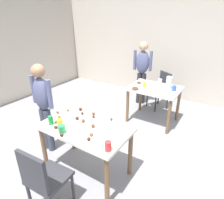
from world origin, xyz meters
TOP-DOWN VIEW (x-y plane):
  - ground_plane at (0.00, 0.00)m, footprint 6.40×6.40m
  - wall_back at (0.00, 3.20)m, footprint 6.40×0.10m
  - dining_table_near at (0.08, -0.21)m, footprint 1.19×0.69m
  - dining_table_far at (0.31, 1.68)m, footprint 0.99×0.76m
  - chair_near_table at (0.08, -0.94)m, footprint 0.42×0.42m
  - chair_far_table at (0.21, 2.40)m, footprint 0.55×0.55m
  - person_girl_near at (-0.80, -0.15)m, footprint 0.45×0.22m
  - person_adult_far at (-0.29, 2.39)m, footprint 0.45×0.27m
  - mixing_bowl at (-0.27, -0.19)m, footprint 0.17×0.17m
  - soda_can at (-0.34, -0.41)m, footprint 0.07×0.07m
  - fork_near at (-0.06, -0.29)m, footprint 0.17×0.02m
  - cup_near_0 at (0.60, -0.45)m, footprint 0.07×0.07m
  - cup_near_1 at (-0.07, -0.48)m, footprint 0.09×0.09m
  - cup_near_2 at (-0.19, -0.39)m, footprint 0.08×0.08m
  - cake_ball_0 at (-0.13, -0.13)m, footprint 0.05×0.05m
  - cake_ball_1 at (0.28, -0.34)m, footprint 0.05×0.05m
  - cake_ball_2 at (-0.50, -0.15)m, footprint 0.04×0.04m
  - cake_ball_3 at (-0.17, 0.02)m, footprint 0.04×0.04m
  - cake_ball_4 at (0.31, -0.42)m, footprint 0.04×0.04m
  - cake_ball_5 at (-0.02, -0.14)m, footprint 0.05×0.05m
  - cake_ball_6 at (0.18, -0.17)m, footprint 0.05×0.05m
  - cake_ball_7 at (-0.41, -0.02)m, footprint 0.05×0.05m
  - cake_ball_8 at (-0.02, -0.53)m, footprint 0.04×0.04m
  - cake_ball_9 at (-0.03, 0.10)m, footprint 0.04×0.04m
  - cake_ball_10 at (-0.21, -0.45)m, footprint 0.04×0.04m
  - cake_ball_11 at (-0.29, -0.35)m, footprint 0.05×0.05m
  - cake_ball_12 at (0.03, 0.03)m, footprint 0.04×0.04m
  - cake_ball_13 at (-0.37, -0.24)m, footprint 0.05×0.05m
  - cake_ball_14 at (0.28, 0.11)m, footprint 0.04×0.04m
  - cake_ball_15 at (-0.28, 0.10)m, footprint 0.05×0.05m
  - pitcher_far at (0.55, 1.77)m, footprint 0.11×0.11m
  - cup_far_0 at (0.32, 1.92)m, footprint 0.08×0.08m
  - cup_far_1 at (0.68, 1.71)m, footprint 0.09×0.09m
  - cup_far_2 at (0.12, 1.59)m, footprint 0.07×0.07m
  - donut_far_0 at (0.03, 1.37)m, footprint 0.14×0.14m
  - donut_far_1 at (-0.07, 1.74)m, footprint 0.10×0.10m
  - donut_far_2 at (-0.10, 1.92)m, footprint 0.13×0.13m

SIDE VIEW (x-z plane):
  - ground_plane at x=0.00m, z-range 0.00..0.00m
  - chair_near_table at x=0.08m, z-range 0.06..0.93m
  - chair_far_table at x=0.21m, z-range 0.06..0.93m
  - dining_table_far at x=0.31m, z-range 0.26..1.01m
  - dining_table_near at x=0.08m, z-range 0.27..1.02m
  - fork_near at x=-0.06m, z-range 0.75..0.76m
  - donut_far_1 at x=-0.07m, z-range 0.75..0.78m
  - cake_ball_2 at x=-0.50m, z-range 0.75..0.79m
  - cake_ball_14 at x=0.28m, z-range 0.75..0.79m
  - donut_far_2 at x=-0.10m, z-range 0.75..0.79m
  - cake_ball_12 at x=0.03m, z-range 0.75..0.79m
  - donut_far_0 at x=0.03m, z-range 0.75..0.79m
  - cake_ball_3 at x=-0.17m, z-range 0.75..0.79m
  - cake_ball_4 at x=0.31m, z-range 0.75..0.79m
  - cake_ball_8 at x=-0.02m, z-range 0.75..0.79m
  - cake_ball_10 at x=-0.21m, z-range 0.75..0.79m
  - cake_ball_9 at x=-0.03m, z-range 0.75..0.79m
  - cake_ball_7 at x=-0.41m, z-range 0.75..0.80m
  - cake_ball_11 at x=-0.29m, z-range 0.75..0.80m
  - cake_ball_1 at x=0.28m, z-range 0.75..0.80m
  - cake_ball_15 at x=-0.28m, z-range 0.75..0.80m
  - cake_ball_13 at x=-0.37m, z-range 0.75..0.80m
  - cake_ball_5 at x=-0.02m, z-range 0.75..0.80m
  - cake_ball_6 at x=0.18m, z-range 0.75..0.80m
  - cake_ball_0 at x=-0.13m, z-range 0.75..0.80m
  - mixing_bowl at x=-0.27m, z-range 0.75..0.82m
  - cup_far_2 at x=0.12m, z-range 0.75..0.85m
  - cup_far_1 at x=0.68m, z-range 0.75..0.85m
  - cup_near_2 at x=-0.19m, z-range 0.75..0.86m
  - cup_near_1 at x=-0.07m, z-range 0.75..0.86m
  - cup_near_0 at x=0.60m, z-range 0.75..0.86m
  - cup_far_0 at x=0.32m, z-range 0.75..0.87m
  - soda_can at x=-0.34m, z-range 0.75..0.87m
  - person_girl_near at x=-0.80m, z-range 0.14..1.60m
  - pitcher_far at x=0.55m, z-range 0.75..1.00m
  - person_adult_far at x=-0.29m, z-range 0.15..1.69m
  - wall_back at x=0.00m, z-range 0.00..2.60m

